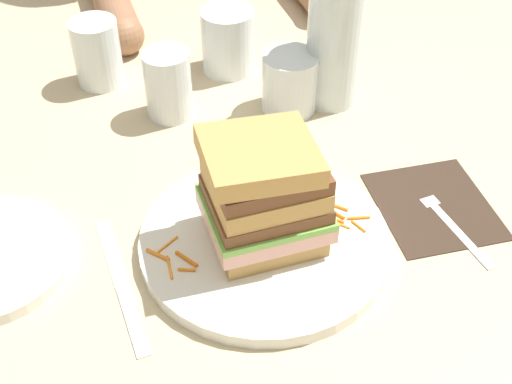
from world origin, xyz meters
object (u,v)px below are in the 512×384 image
(napkin_dark, at_px, (434,205))
(sandwich, at_px, (264,194))
(main_plate, at_px, (264,241))
(empty_tumbler_1, at_px, (228,41))
(empty_tumbler_0, at_px, (168,84))
(fork, at_px, (445,215))
(empty_tumbler_2, at_px, (97,53))
(water_bottle, at_px, (335,29))
(juice_glass, at_px, (290,84))
(knife, at_px, (122,287))

(napkin_dark, bearing_deg, sandwich, 179.43)
(main_plate, xyz_separation_m, napkin_dark, (0.21, -0.00, -0.01))
(empty_tumbler_1, bearing_deg, empty_tumbler_0, -141.61)
(empty_tumbler_1, bearing_deg, fork, -69.76)
(empty_tumbler_2, bearing_deg, water_bottle, -26.09)
(main_plate, height_order, napkin_dark, main_plate)
(juice_glass, relative_size, empty_tumbler_2, 0.85)
(juice_glass, bearing_deg, sandwich, -116.40)
(sandwich, distance_m, water_bottle, 0.31)
(sandwich, xyz_separation_m, juice_glass, (0.12, 0.25, -0.04))
(water_bottle, bearing_deg, sandwich, -126.76)
(empty_tumbler_0, bearing_deg, water_bottle, -9.22)
(fork, relative_size, water_bottle, 0.66)
(sandwich, bearing_deg, main_plate, 0.56)
(water_bottle, xyz_separation_m, empty_tumbler_2, (-0.30, 0.15, -0.06))
(fork, relative_size, juice_glass, 2.00)
(sandwich, xyz_separation_m, knife, (-0.16, -0.01, -0.08))
(water_bottle, bearing_deg, knife, -143.35)
(main_plate, distance_m, fork, 0.22)
(main_plate, distance_m, sandwich, 0.07)
(main_plate, bearing_deg, knife, -176.37)
(fork, height_order, empty_tumbler_1, empty_tumbler_1)
(fork, bearing_deg, water_bottle, 96.64)
(juice_glass, distance_m, empty_tumbler_2, 0.29)
(knife, bearing_deg, napkin_dark, 1.24)
(fork, xyz_separation_m, empty_tumbler_1, (-0.15, 0.40, 0.04))
(napkin_dark, bearing_deg, water_bottle, 96.79)
(main_plate, height_order, empty_tumbler_2, empty_tumbler_2)
(napkin_dark, height_order, fork, fork)
(main_plate, relative_size, fork, 1.68)
(juice_glass, xyz_separation_m, empty_tumbler_0, (-0.16, 0.04, 0.01))
(napkin_dark, distance_m, empty_tumbler_2, 0.52)
(empty_tumbler_2, bearing_deg, empty_tumbler_1, -7.38)
(fork, bearing_deg, knife, 177.87)
(juice_glass, height_order, water_bottle, water_bottle)
(knife, bearing_deg, water_bottle, 36.65)
(water_bottle, bearing_deg, juice_glass, -178.42)
(juice_glass, distance_m, water_bottle, 0.10)
(water_bottle, xyz_separation_m, empty_tumbler_0, (-0.23, 0.04, -0.06))
(sandwich, xyz_separation_m, water_bottle, (0.19, 0.25, 0.03))
(juice_glass, height_order, empty_tumbler_2, empty_tumbler_2)
(empty_tumbler_1, bearing_deg, main_plate, -100.59)
(juice_glass, distance_m, empty_tumbler_1, 0.14)
(sandwich, relative_size, water_bottle, 0.52)
(fork, distance_m, empty_tumbler_0, 0.40)
(knife, bearing_deg, juice_glass, 42.08)
(water_bottle, bearing_deg, empty_tumbler_1, 132.60)
(main_plate, bearing_deg, fork, -6.44)
(empty_tumbler_1, xyz_separation_m, empty_tumbler_2, (-0.19, 0.02, 0.00))
(napkin_dark, distance_m, fork, 0.02)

